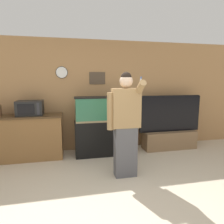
{
  "coord_description": "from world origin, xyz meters",
  "views": [
    {
      "loc": [
        -0.63,
        -2.27,
        1.66
      ],
      "look_at": [
        0.19,
        1.52,
        1.05
      ],
      "focal_mm": 32.0,
      "sensor_mm": 36.0,
      "label": 1
    }
  ],
  "objects_px": {
    "counter_island": "(23,137)",
    "microwave": "(30,108)",
    "aquarium_on_stand": "(102,126)",
    "person_standing": "(125,124)",
    "tv_on_stand": "(169,133)"
  },
  "relations": [
    {
      "from": "counter_island",
      "to": "microwave",
      "type": "relative_size",
      "value": 3.13
    },
    {
      "from": "microwave",
      "to": "aquarium_on_stand",
      "type": "relative_size",
      "value": 0.39
    },
    {
      "from": "counter_island",
      "to": "aquarium_on_stand",
      "type": "height_order",
      "value": "aquarium_on_stand"
    },
    {
      "from": "counter_island",
      "to": "person_standing",
      "type": "relative_size",
      "value": 0.91
    },
    {
      "from": "counter_island",
      "to": "person_standing",
      "type": "bearing_deg",
      "value": -32.02
    },
    {
      "from": "counter_island",
      "to": "microwave",
      "type": "bearing_deg",
      "value": 12.88
    },
    {
      "from": "tv_on_stand",
      "to": "person_standing",
      "type": "height_order",
      "value": "person_standing"
    },
    {
      "from": "counter_island",
      "to": "aquarium_on_stand",
      "type": "xyz_separation_m",
      "value": [
        1.67,
        -0.11,
        0.19
      ]
    },
    {
      "from": "microwave",
      "to": "person_standing",
      "type": "distance_m",
      "value": 2.12
    },
    {
      "from": "tv_on_stand",
      "to": "person_standing",
      "type": "bearing_deg",
      "value": -141.68
    },
    {
      "from": "microwave",
      "to": "counter_island",
      "type": "bearing_deg",
      "value": -167.12
    },
    {
      "from": "aquarium_on_stand",
      "to": "microwave",
      "type": "bearing_deg",
      "value": 174.57
    },
    {
      "from": "counter_island",
      "to": "person_standing",
      "type": "height_order",
      "value": "person_standing"
    },
    {
      "from": "tv_on_stand",
      "to": "microwave",
      "type": "bearing_deg",
      "value": 178.89
    },
    {
      "from": "counter_island",
      "to": "tv_on_stand",
      "type": "height_order",
      "value": "tv_on_stand"
    }
  ]
}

